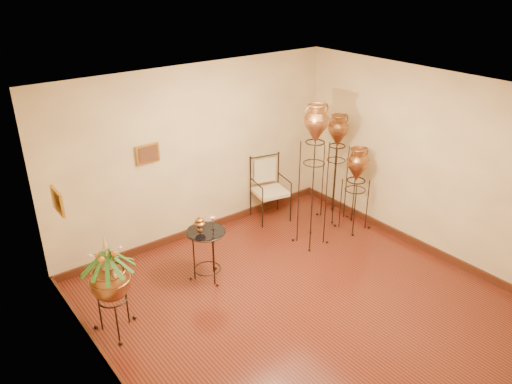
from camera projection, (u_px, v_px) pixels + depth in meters
ground at (301, 304)px, 6.65m from camera, size 5.00×5.00×0.00m
room_shell at (305, 186)px, 5.92m from camera, size 5.02×5.02×2.81m
amphora_tall at (313, 175)px, 7.61m from camera, size 0.57×0.57×2.32m
amphora_mid at (336, 167)px, 8.53m from camera, size 0.43×0.43×1.89m
amphora_short at (355, 189)px, 8.25m from camera, size 0.46×0.46×1.47m
planter_urn at (110, 278)px, 5.85m from camera, size 0.76×0.76×1.38m
armchair at (271, 189)px, 8.63m from camera, size 0.74×0.71×1.11m
side_table at (207, 254)px, 7.02m from camera, size 0.66×0.66×0.99m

